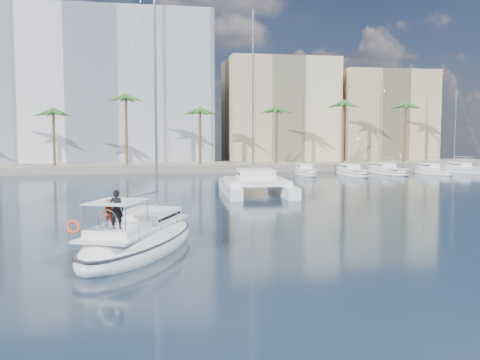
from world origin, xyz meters
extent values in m
plane|color=black|center=(0.00, 0.00, 0.00)|extent=(160.00, 160.00, 0.00)
cube|color=gray|center=(0.00, 61.00, 0.60)|extent=(120.00, 14.00, 1.20)
cube|color=white|center=(-12.00, 73.00, 14.00)|extent=(42.00, 16.00, 28.00)
cube|color=beige|center=(22.00, 70.00, 10.00)|extent=(20.00, 14.00, 20.00)
cube|color=tan|center=(42.00, 68.00, 9.00)|extent=(18.00, 12.00, 18.00)
cylinder|color=brown|center=(0.00, 57.00, 5.25)|extent=(0.44, 0.44, 10.50)
sphere|color=#326725|center=(0.00, 57.00, 10.50)|extent=(3.60, 3.60, 3.60)
cylinder|color=brown|center=(34.00, 57.00, 5.25)|extent=(0.44, 0.44, 10.50)
sphere|color=#326725|center=(34.00, 57.00, 10.50)|extent=(3.60, 3.60, 3.60)
ellipsoid|color=white|center=(-4.37, -0.90, 0.36)|extent=(8.15, 12.31, 2.45)
ellipsoid|color=black|center=(-4.37, -0.90, 0.71)|extent=(8.23, 12.43, 0.18)
cube|color=silver|center=(-4.46, -1.10, 1.29)|extent=(5.98, 9.18, 0.12)
cube|color=white|center=(-3.91, 0.14, 1.65)|extent=(3.86, 4.54, 0.60)
cube|color=black|center=(-3.91, 0.14, 1.67)|extent=(3.69, 4.14, 0.14)
cylinder|color=#B7BABF|center=(-3.37, 1.39, 9.08)|extent=(0.15, 0.15, 15.47)
cylinder|color=#B7BABF|center=(-4.32, -0.79, 2.85)|extent=(2.00, 4.41, 0.11)
cube|color=white|center=(-5.36, -3.18, 1.53)|extent=(3.23, 3.60, 0.36)
cube|color=silver|center=(-5.41, -3.29, 2.90)|extent=(3.23, 3.60, 0.04)
torus|color=silver|center=(-5.82, -4.22, 2.20)|extent=(0.90, 0.43, 0.96)
torus|color=#FF430D|center=(-7.32, -4.06, 1.90)|extent=(0.66, 0.43, 0.64)
imported|color=black|center=(-5.40, -3.90, 2.62)|extent=(0.77, 0.63, 1.82)
imported|color=maroon|center=(-5.83, -2.95, 2.35)|extent=(0.64, 0.51, 1.27)
cube|color=white|center=(4.77, 24.66, 0.55)|extent=(2.12, 13.15, 1.10)
cube|color=white|center=(10.10, 24.28, 0.55)|extent=(2.12, 13.15, 1.10)
cube|color=white|center=(7.39, 23.82, 1.30)|extent=(6.45, 7.61, 0.50)
cube|color=white|center=(7.44, 24.47, 2.00)|extent=(3.87, 4.18, 1.00)
cube|color=black|center=(7.44, 24.47, 2.05)|extent=(3.86, 3.65, 0.18)
cylinder|color=#B7BABF|center=(7.57, 26.43, 10.24)|extent=(0.18, 0.18, 17.47)
ellipsoid|color=silver|center=(-6.24, 6.89, 0.80)|extent=(0.19, 0.37, 0.18)
sphere|color=silver|center=(-6.24, 7.07, 0.82)|extent=(0.10, 0.10, 0.10)
cube|color=gray|center=(-6.51, 6.89, 0.83)|extent=(0.43, 0.15, 0.10)
cube|color=gray|center=(-5.98, 6.89, 0.83)|extent=(0.43, 0.15, 0.10)
camera|label=1|loc=(-4.37, -28.95, 6.08)|focal=40.00mm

